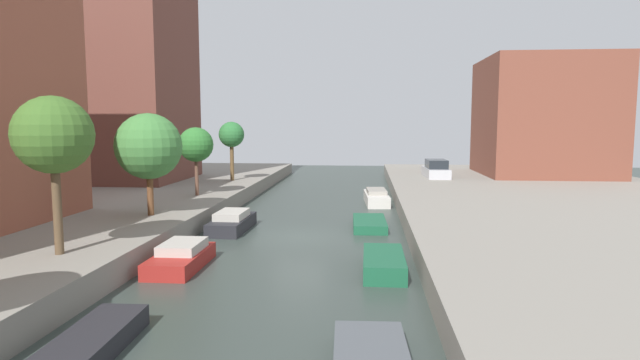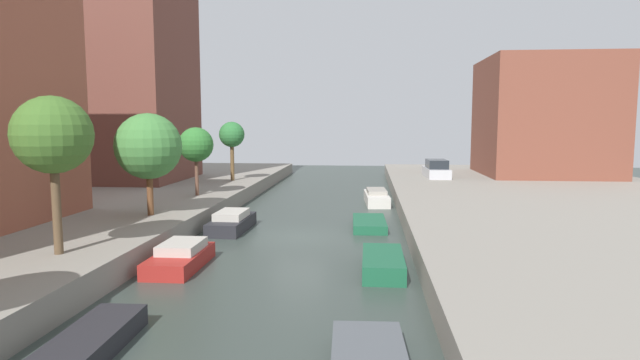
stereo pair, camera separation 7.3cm
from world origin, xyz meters
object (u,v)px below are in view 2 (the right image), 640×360
object	(u,v)px
moored_boat_right_2	(383,263)
moored_boat_right_4	(376,197)
parked_car	(436,170)
moored_boat_left_2	(180,257)
moored_boat_left_1	(82,349)
moored_boat_right_3	(369,224)
moored_boat_left_3	(232,222)
moored_boat_right_1	(369,360)
street_tree_3	(196,145)
street_tree_4	(232,135)
apartment_tower_far	(116,58)
street_tree_1	(53,136)
street_tree_2	(148,147)
low_block_right	(544,117)

from	to	relation	value
moored_boat_right_2	moored_boat_right_4	xyz separation A→B (m)	(0.02, 16.22, 0.10)
parked_car	moored_boat_left_2	size ratio (longest dim) A/B	1.22
moored_boat_left_1	moored_boat_right_3	size ratio (longest dim) A/B	1.19
moored_boat_left_3	moored_boat_right_1	size ratio (longest dim) A/B	1.26
street_tree_3	street_tree_4	world-z (taller)	street_tree_4
street_tree_4	parked_car	distance (m)	16.62
street_tree_3	moored_boat_right_3	bearing A→B (deg)	-21.21
street_tree_4	moored_boat_right_2	bearing A→B (deg)	-61.87
moored_boat_left_1	apartment_tower_far	bearing A→B (deg)	114.43
moored_boat_left_1	parked_car	bearing A→B (deg)	69.49
street_tree_1	street_tree_2	xyz separation A→B (m)	(0.00, 7.51, -0.69)
parked_car	moored_boat_left_3	world-z (taller)	parked_car
street_tree_2	apartment_tower_far	bearing A→B (deg)	120.39
moored_boat_left_2	moored_boat_right_4	distance (m)	17.98
moored_boat_right_1	moored_boat_right_2	bearing A→B (deg)	86.14
parked_car	moored_boat_left_1	world-z (taller)	parked_car
street_tree_3	moored_boat_right_4	world-z (taller)	street_tree_3
low_block_right	moored_boat_left_1	world-z (taller)	low_block_right
street_tree_3	street_tree_2	bearing A→B (deg)	-90.00
parked_car	street_tree_2	bearing A→B (deg)	-129.85
street_tree_1	moored_boat_left_2	bearing A→B (deg)	32.92
moored_boat_right_1	moored_boat_right_2	xyz separation A→B (m)	(0.52, 7.69, 0.08)
street_tree_1	moored_boat_right_1	xyz separation A→B (m)	(10.43, -5.41, -4.73)
street_tree_4	street_tree_3	bearing A→B (deg)	-90.00
apartment_tower_far	moored_boat_left_2	xyz separation A→B (m)	(12.22, -20.36, -9.96)
parked_car	moored_boat_right_3	bearing A→B (deg)	-108.53
apartment_tower_far	moored_boat_right_2	bearing A→B (deg)	-45.71
moored_boat_right_2	moored_boat_right_4	distance (m)	16.22
apartment_tower_far	moored_boat_left_2	world-z (taller)	apartment_tower_far
street_tree_2	street_tree_4	world-z (taller)	street_tree_2
moored_boat_left_1	moored_boat_right_1	bearing A→B (deg)	0.86
street_tree_3	parked_car	xyz separation A→B (m)	(15.92, 12.21, -2.47)
moored_boat_left_1	moored_boat_right_4	distance (m)	25.02
parked_car	moored_boat_right_3	world-z (taller)	parked_car
street_tree_3	apartment_tower_far	bearing A→B (deg)	137.19
street_tree_1	street_tree_2	distance (m)	7.54
moored_boat_right_2	moored_boat_right_1	bearing A→B (deg)	-93.86
low_block_right	moored_boat_left_2	xyz separation A→B (m)	(-21.78, -27.43, -5.52)
moored_boat_left_3	moored_boat_right_3	xyz separation A→B (m)	(6.92, 1.27, -0.20)
street_tree_4	moored_boat_left_1	distance (m)	28.85
street_tree_4	moored_boat_right_3	xyz separation A→B (m)	(10.47, -12.45, -4.24)
street_tree_4	moored_boat_right_3	world-z (taller)	street_tree_4
moored_boat_left_2	moored_boat_right_1	xyz separation A→B (m)	(7.04, -7.60, -0.14)
moored_boat_right_1	apartment_tower_far	bearing A→B (deg)	124.55
street_tree_3	moored_boat_left_1	bearing A→B (deg)	-78.85
moored_boat_left_1	moored_boat_right_3	distance (m)	17.12
parked_car	moored_boat_right_3	size ratio (longest dim) A/B	1.20
street_tree_4	parked_car	xyz separation A→B (m)	(15.92, 3.82, -2.85)
low_block_right	parked_car	size ratio (longest dim) A/B	2.23
street_tree_1	moored_boat_right_4	xyz separation A→B (m)	(10.97, 18.50, -4.55)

